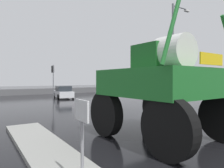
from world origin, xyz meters
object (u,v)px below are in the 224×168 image
object	(u,v)px
traffic_signal_far_left	(53,74)
streetlight_near_right	(174,50)
lane_arrow_sign	(82,126)
traffic_signal_near_right	(148,69)
sedan_ahead	(63,92)
oversize_sprayer	(162,86)

from	to	relation	value
traffic_signal_far_left	streetlight_near_right	world-z (taller)	streetlight_near_right
lane_arrow_sign	traffic_signal_near_right	size ratio (longest dim) A/B	0.42
sedan_ahead	lane_arrow_sign	bearing A→B (deg)	168.35
oversize_sprayer	lane_arrow_sign	bearing A→B (deg)	110.39
traffic_signal_near_right	streetlight_near_right	xyz separation A→B (m)	(3.93, 1.09, 1.77)
lane_arrow_sign	oversize_sprayer	bearing A→B (deg)	22.15
lane_arrow_sign	traffic_signal_far_left	bearing A→B (deg)	74.31
sedan_ahead	traffic_signal_far_left	distance (m)	2.58
oversize_sprayer	streetlight_near_right	bearing A→B (deg)	-54.33
lane_arrow_sign	traffic_signal_near_right	world-z (taller)	traffic_signal_near_right
lane_arrow_sign	streetlight_near_right	size ratio (longest dim) A/B	0.20
lane_arrow_sign	sedan_ahead	bearing A→B (deg)	71.14
lane_arrow_sign	sedan_ahead	xyz separation A→B (m)	(6.97, 20.41, -0.63)
sedan_ahead	oversize_sprayer	bearing A→B (deg)	178.76
lane_arrow_sign	traffic_signal_far_left	size ratio (longest dim) A/B	0.43
oversize_sprayer	sedan_ahead	bearing A→B (deg)	-10.22
oversize_sprayer	traffic_signal_near_right	xyz separation A→B (m)	(3.87, 4.88, 0.94)
lane_arrow_sign	traffic_signal_near_right	distance (m)	10.54
traffic_signal_far_left	streetlight_near_right	distance (m)	14.81
traffic_signal_near_right	traffic_signal_far_left	bearing A→B (deg)	98.44
streetlight_near_right	sedan_ahead	bearing A→B (deg)	111.49
oversize_sprayer	streetlight_near_right	xyz separation A→B (m)	(7.80, 5.97, 2.71)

